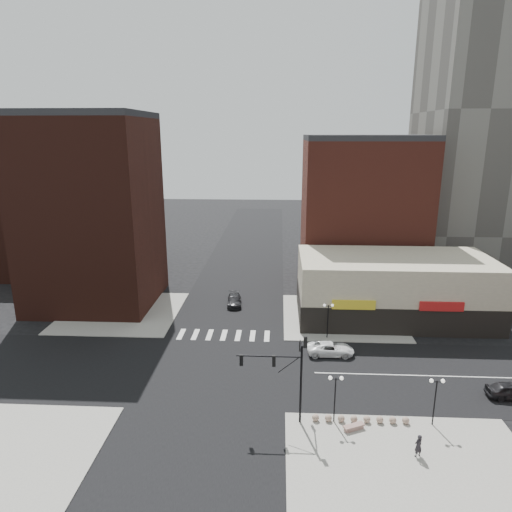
{
  "coord_description": "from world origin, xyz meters",
  "views": [
    {
      "loc": [
        6.3,
        -41.03,
        23.23
      ],
      "look_at": [
        3.94,
        3.73,
        11.0
      ],
      "focal_mm": 32.0,
      "sensor_mm": 36.0,
      "label": 1
    }
  ],
  "objects_px": {
    "street_lamp_ne": "(328,312)",
    "pedestrian": "(418,446)",
    "traffic_signal": "(289,366)",
    "stone_bench": "(354,427)",
    "street_lamp_se_b": "(436,390)",
    "dark_sedan_north": "(234,300)",
    "street_lamp_se_a": "(335,387)",
    "white_suv": "(331,349)",
    "dark_sedan_east": "(511,391)"
  },
  "relations": [
    {
      "from": "stone_bench",
      "to": "pedestrian",
      "type": "bearing_deg",
      "value": -59.28
    },
    {
      "from": "street_lamp_ne",
      "to": "white_suv",
      "type": "height_order",
      "value": "street_lamp_ne"
    },
    {
      "from": "pedestrian",
      "to": "traffic_signal",
      "type": "bearing_deg",
      "value": -50.44
    },
    {
      "from": "street_lamp_se_b",
      "to": "white_suv",
      "type": "bearing_deg",
      "value": 120.36
    },
    {
      "from": "dark_sedan_east",
      "to": "pedestrian",
      "type": "bearing_deg",
      "value": 128.49
    },
    {
      "from": "dark_sedan_east",
      "to": "traffic_signal",
      "type": "bearing_deg",
      "value": 102.38
    },
    {
      "from": "traffic_signal",
      "to": "white_suv",
      "type": "bearing_deg",
      "value": 68.12
    },
    {
      "from": "street_lamp_se_b",
      "to": "stone_bench",
      "type": "xyz_separation_m",
      "value": [
        -6.52,
        -1.0,
        -2.95
      ]
    },
    {
      "from": "street_lamp_ne",
      "to": "dark_sedan_north",
      "type": "distance_m",
      "value": 15.7
    },
    {
      "from": "street_lamp_se_b",
      "to": "white_suv",
      "type": "relative_size",
      "value": 0.83
    },
    {
      "from": "street_lamp_se_a",
      "to": "pedestrian",
      "type": "bearing_deg",
      "value": -34.51
    },
    {
      "from": "street_lamp_se_b",
      "to": "dark_sedan_east",
      "type": "relative_size",
      "value": 0.97
    },
    {
      "from": "dark_sedan_east",
      "to": "dark_sedan_north",
      "type": "xyz_separation_m",
      "value": [
        -27.18,
        21.49,
        -0.05
      ]
    },
    {
      "from": "pedestrian",
      "to": "street_lamp_se_a",
      "type": "bearing_deg",
      "value": -61.61
    },
    {
      "from": "traffic_signal",
      "to": "street_lamp_ne",
      "type": "relative_size",
      "value": 1.87
    },
    {
      "from": "street_lamp_se_a",
      "to": "white_suv",
      "type": "height_order",
      "value": "street_lamp_se_a"
    },
    {
      "from": "traffic_signal",
      "to": "street_lamp_se_b",
      "type": "height_order",
      "value": "traffic_signal"
    },
    {
      "from": "white_suv",
      "to": "pedestrian",
      "type": "height_order",
      "value": "pedestrian"
    },
    {
      "from": "street_lamp_se_b",
      "to": "stone_bench",
      "type": "distance_m",
      "value": 7.22
    },
    {
      "from": "street_lamp_se_a",
      "to": "stone_bench",
      "type": "bearing_deg",
      "value": -33.98
    },
    {
      "from": "dark_sedan_north",
      "to": "street_lamp_ne",
      "type": "bearing_deg",
      "value": -45.14
    },
    {
      "from": "white_suv",
      "to": "pedestrian",
      "type": "relative_size",
      "value": 2.75
    },
    {
      "from": "street_lamp_ne",
      "to": "dark_sedan_north",
      "type": "relative_size",
      "value": 0.89
    },
    {
      "from": "stone_bench",
      "to": "street_lamp_se_b",
      "type": "bearing_deg",
      "value": -15.85
    },
    {
      "from": "traffic_signal",
      "to": "street_lamp_se_a",
      "type": "relative_size",
      "value": 1.87
    },
    {
      "from": "white_suv",
      "to": "dark_sedan_east",
      "type": "relative_size",
      "value": 1.16
    },
    {
      "from": "street_lamp_se_b",
      "to": "pedestrian",
      "type": "relative_size",
      "value": 2.3
    },
    {
      "from": "traffic_signal",
      "to": "street_lamp_se_a",
      "type": "height_order",
      "value": "traffic_signal"
    },
    {
      "from": "street_lamp_se_b",
      "to": "street_lamp_ne",
      "type": "bearing_deg",
      "value": 113.63
    },
    {
      "from": "street_lamp_se_a",
      "to": "white_suv",
      "type": "distance_m",
      "value": 12.3
    },
    {
      "from": "street_lamp_se_a",
      "to": "white_suv",
      "type": "relative_size",
      "value": 0.83
    },
    {
      "from": "dark_sedan_east",
      "to": "pedestrian",
      "type": "height_order",
      "value": "pedestrian"
    },
    {
      "from": "street_lamp_ne",
      "to": "pedestrian",
      "type": "relative_size",
      "value": 2.3
    },
    {
      "from": "street_lamp_se_a",
      "to": "street_lamp_se_b",
      "type": "relative_size",
      "value": 1.0
    },
    {
      "from": "dark_sedan_north",
      "to": "stone_bench",
      "type": "relative_size",
      "value": 2.54
    },
    {
      "from": "stone_bench",
      "to": "traffic_signal",
      "type": "bearing_deg",
      "value": 142.87
    },
    {
      "from": "white_suv",
      "to": "pedestrian",
      "type": "xyz_separation_m",
      "value": [
        4.7,
        -15.89,
        0.33
      ]
    },
    {
      "from": "traffic_signal",
      "to": "pedestrian",
      "type": "distance_m",
      "value": 11.02
    },
    {
      "from": "street_lamp_se_b",
      "to": "traffic_signal",
      "type": "bearing_deg",
      "value": 179.18
    },
    {
      "from": "street_lamp_se_b",
      "to": "stone_bench",
      "type": "bearing_deg",
      "value": -171.28
    },
    {
      "from": "traffic_signal",
      "to": "white_suv",
      "type": "distance_m",
      "value": 13.43
    },
    {
      "from": "white_suv",
      "to": "dark_sedan_north",
      "type": "bearing_deg",
      "value": 39.09
    },
    {
      "from": "white_suv",
      "to": "dark_sedan_north",
      "type": "distance_m",
      "value": 18.32
    },
    {
      "from": "white_suv",
      "to": "dark_sedan_east",
      "type": "height_order",
      "value": "dark_sedan_east"
    },
    {
      "from": "street_lamp_se_b",
      "to": "dark_sedan_north",
      "type": "distance_m",
      "value": 32.2
    },
    {
      "from": "street_lamp_se_b",
      "to": "white_suv",
      "type": "distance_m",
      "value": 14.13
    },
    {
      "from": "white_suv",
      "to": "street_lamp_ne",
      "type": "bearing_deg",
      "value": -1.32
    },
    {
      "from": "street_lamp_se_a",
      "to": "street_lamp_se_b",
      "type": "distance_m",
      "value": 8.0
    },
    {
      "from": "street_lamp_se_b",
      "to": "street_lamp_ne",
      "type": "xyz_separation_m",
      "value": [
        -7.0,
        16.0,
        0.0
      ]
    },
    {
      "from": "white_suv",
      "to": "dark_sedan_east",
      "type": "xyz_separation_m",
      "value": [
        15.37,
        -7.48,
        0.04
      ]
    }
  ]
}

